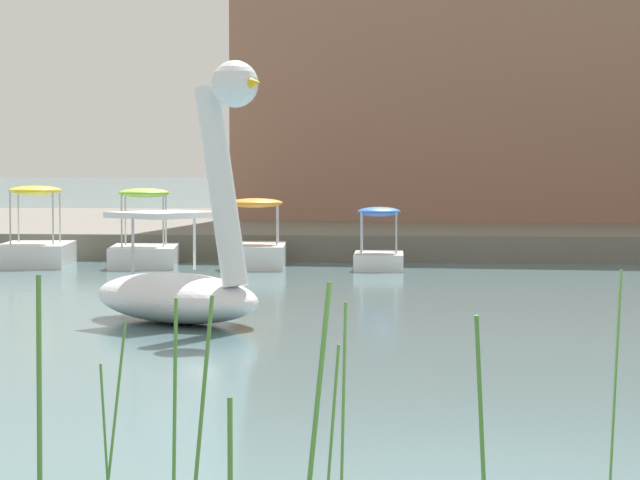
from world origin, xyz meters
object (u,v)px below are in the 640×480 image
at_px(pedal_boat_orange, 255,248).
at_px(pedal_boat_yellow, 36,245).
at_px(swan_boat, 184,269).
at_px(pedal_boat_blue, 379,251).
at_px(parked_van, 566,184).
at_px(pedal_boat_lime, 144,246).

relative_size(pedal_boat_orange, pedal_boat_yellow, 1.02).
distance_m(swan_boat, pedal_boat_orange, 10.09).
height_order(pedal_boat_blue, pedal_boat_yellow, pedal_boat_yellow).
distance_m(swan_boat, parked_van, 24.18).
distance_m(pedal_boat_lime, parked_van, 16.49).
distance_m(swan_boat, pedal_boat_yellow, 11.32).
bearing_deg(pedal_boat_lime, pedal_boat_yellow, -179.47).
bearing_deg(pedal_boat_blue, pedal_boat_lime, 177.03).
height_order(pedal_boat_blue, pedal_boat_orange, pedal_boat_orange).
bearing_deg(pedal_boat_lime, parked_van, 52.06).
height_order(pedal_boat_blue, parked_van, parked_van).
bearing_deg(pedal_boat_lime, pedal_boat_orange, 0.11).
bearing_deg(pedal_boat_yellow, pedal_boat_lime, 0.53).
xyz_separation_m(pedal_boat_orange, parked_van, (7.71, 12.97, 1.18)).
distance_m(pedal_boat_blue, parked_van, 14.22).
distance_m(pedal_boat_lime, pedal_boat_yellow, 2.37).
height_order(pedal_boat_orange, pedal_boat_lime, pedal_boat_lime).
relative_size(swan_boat, pedal_boat_lime, 1.53).
bearing_deg(parked_van, pedal_boat_lime, -127.94).
relative_size(pedal_boat_orange, pedal_boat_lime, 1.06).
bearing_deg(pedal_boat_orange, pedal_boat_yellow, -179.68).
relative_size(swan_boat, pedal_boat_yellow, 1.48).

